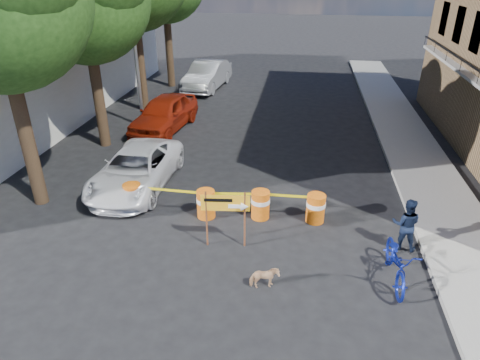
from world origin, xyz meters
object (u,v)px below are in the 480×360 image
(detour_sign, at_px, (231,208))
(dog, at_px, (264,278))
(barrel_mid_right, at_px, (260,204))
(sedan_silver, at_px, (207,75))
(pedestrian, at_px, (406,224))
(suv_white, at_px, (136,169))
(barrel_far_left, at_px, (133,197))
(bicycle, at_px, (400,244))
(sedan_red, at_px, (164,113))
(barrel_far_right, at_px, (316,208))
(barrel_mid_left, at_px, (206,203))

(detour_sign, bearing_deg, dog, -62.20)
(barrel_mid_right, distance_m, sedan_silver, 15.38)
(pedestrian, relative_size, suv_white, 0.32)
(detour_sign, bearing_deg, barrel_mid_right, 62.60)
(pedestrian, bearing_deg, barrel_far_left, 4.99)
(barrel_far_left, distance_m, bicycle, 8.00)
(detour_sign, xyz_separation_m, sedan_red, (-4.62, 8.73, -0.44))
(barrel_far_right, xyz_separation_m, suv_white, (-6.16, 1.38, 0.20))
(barrel_far_right, height_order, sedan_red, sedan_red)
(suv_white, bearing_deg, sedan_silver, 92.43)
(barrel_far_left, height_order, sedan_red, sedan_red)
(barrel_mid_left, bearing_deg, sedan_silver, 102.11)
(barrel_mid_right, height_order, bicycle, bicycle)
(barrel_far_left, xyz_separation_m, suv_white, (-0.44, 1.53, 0.20))
(barrel_far_left, distance_m, pedestrian, 8.14)
(suv_white, relative_size, sedan_silver, 0.96)
(barrel_mid_left, relative_size, suv_white, 0.19)
(barrel_mid_right, bearing_deg, sedan_silver, 108.33)
(sedan_red, bearing_deg, barrel_mid_left, -56.03)
(barrel_far_left, relative_size, pedestrian, 0.59)
(barrel_far_right, distance_m, suv_white, 6.31)
(barrel_far_right, height_order, sedan_silver, sedan_silver)
(pedestrian, relative_size, dog, 2.17)
(suv_white, xyz_separation_m, sedan_red, (-0.76, 5.72, 0.12))
(barrel_mid_left, xyz_separation_m, bicycle, (5.26, -2.22, 0.60))
(sedan_red, bearing_deg, barrel_far_right, -37.85)
(barrel_mid_right, relative_size, sedan_red, 0.19)
(sedan_silver, bearing_deg, barrel_mid_left, -71.35)
(barrel_far_right, relative_size, dog, 1.28)
(bicycle, height_order, suv_white, bicycle)
(barrel_mid_left, xyz_separation_m, dog, (2.09, -3.00, -0.17))
(bicycle, bearing_deg, sedan_red, 132.50)
(pedestrian, height_order, dog, pedestrian)
(barrel_mid_right, height_order, detour_sign, detour_sign)
(detour_sign, bearing_deg, bicycle, -16.86)
(sedan_silver, bearing_deg, barrel_far_left, -80.37)
(detour_sign, xyz_separation_m, suv_white, (-3.85, 3.01, -0.56))
(barrel_far_left, height_order, dog, barrel_far_left)
(barrel_far_left, bearing_deg, barrel_mid_right, 1.73)
(barrel_mid_left, height_order, bicycle, bicycle)
(barrel_mid_left, height_order, barrel_mid_right, same)
(barrel_far_left, relative_size, bicycle, 0.42)
(sedan_silver, bearing_deg, detour_sign, -68.91)
(barrel_mid_right, xyz_separation_m, detour_sign, (-0.63, -1.60, 0.76))
(detour_sign, distance_m, sedan_silver, 16.74)
(barrel_far_right, height_order, detour_sign, detour_sign)
(pedestrian, height_order, suv_white, pedestrian)
(bicycle, bearing_deg, detour_sign, 168.71)
(barrel_mid_right, relative_size, sedan_silver, 0.18)
(barrel_far_right, relative_size, bicycle, 0.42)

